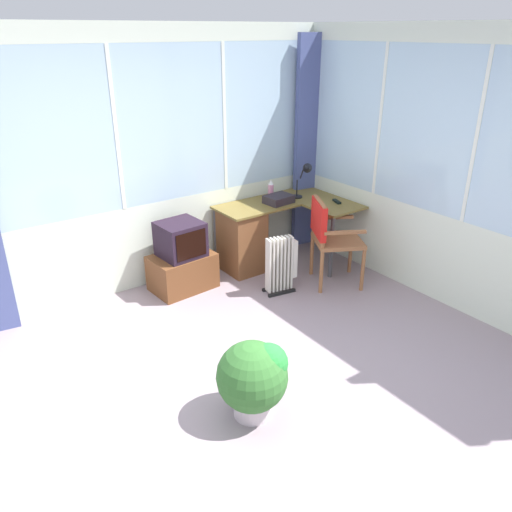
{
  "coord_description": "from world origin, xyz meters",
  "views": [
    {
      "loc": [
        -1.73,
        -2.46,
        2.53
      ],
      "look_at": [
        0.53,
        0.67,
        0.78
      ],
      "focal_mm": 35.45,
      "sensor_mm": 36.0,
      "label": 1
    }
  ],
  "objects_px": {
    "desk_lamp": "(305,175)",
    "wooden_armchair": "(327,231)",
    "paper_tray": "(279,199)",
    "space_heater": "(282,264)",
    "tv_remote": "(337,201)",
    "spray_bottle": "(271,189)",
    "desk": "(249,235)",
    "potted_plant": "(254,376)",
    "tv_on_stand": "(182,260)"
  },
  "relations": [
    {
      "from": "desk_lamp",
      "to": "wooden_armchair",
      "type": "bearing_deg",
      "value": -112.05
    },
    {
      "from": "paper_tray",
      "to": "space_heater",
      "type": "bearing_deg",
      "value": -124.99
    },
    {
      "from": "tv_remote",
      "to": "spray_bottle",
      "type": "bearing_deg",
      "value": 150.26
    },
    {
      "from": "tv_remote",
      "to": "desk",
      "type": "bearing_deg",
      "value": 173.23
    },
    {
      "from": "paper_tray",
      "to": "potted_plant",
      "type": "xyz_separation_m",
      "value": [
        -1.73,
        -1.94,
        -0.45
      ]
    },
    {
      "from": "spray_bottle",
      "to": "tv_on_stand",
      "type": "distance_m",
      "value": 1.36
    },
    {
      "from": "tv_remote",
      "to": "paper_tray",
      "type": "bearing_deg",
      "value": 164.63
    },
    {
      "from": "tv_on_stand",
      "to": "desk",
      "type": "bearing_deg",
      "value": -0.07
    },
    {
      "from": "tv_on_stand",
      "to": "desk_lamp",
      "type": "bearing_deg",
      "value": -2.75
    },
    {
      "from": "spray_bottle",
      "to": "potted_plant",
      "type": "bearing_deg",
      "value": -129.55
    },
    {
      "from": "wooden_armchair",
      "to": "desk_lamp",
      "type": "bearing_deg",
      "value": 67.95
    },
    {
      "from": "desk_lamp",
      "to": "paper_tray",
      "type": "bearing_deg",
      "value": 178.19
    },
    {
      "from": "tv_on_stand",
      "to": "spray_bottle",
      "type": "bearing_deg",
      "value": 6.16
    },
    {
      "from": "spray_bottle",
      "to": "potted_plant",
      "type": "relative_size",
      "value": 0.37
    },
    {
      "from": "paper_tray",
      "to": "space_heater",
      "type": "distance_m",
      "value": 0.86
    },
    {
      "from": "space_heater",
      "to": "potted_plant",
      "type": "bearing_deg",
      "value": -134.23
    },
    {
      "from": "spray_bottle",
      "to": "wooden_armchair",
      "type": "xyz_separation_m",
      "value": [
        0.05,
        -0.92,
        -0.23
      ]
    },
    {
      "from": "spray_bottle",
      "to": "potted_plant",
      "type": "xyz_separation_m",
      "value": [
        -1.77,
        -2.14,
        -0.51
      ]
    },
    {
      "from": "wooden_armchair",
      "to": "space_heater",
      "type": "xyz_separation_m",
      "value": [
        -0.5,
        0.12,
        -0.29
      ]
    },
    {
      "from": "tv_remote",
      "to": "space_heater",
      "type": "distance_m",
      "value": 1.08
    },
    {
      "from": "desk",
      "to": "wooden_armchair",
      "type": "relative_size",
      "value": 1.52
    },
    {
      "from": "desk_lamp",
      "to": "wooden_armchair",
      "type": "xyz_separation_m",
      "value": [
        -0.28,
        -0.7,
        -0.39
      ]
    },
    {
      "from": "tv_on_stand",
      "to": "potted_plant",
      "type": "height_order",
      "value": "tv_on_stand"
    },
    {
      "from": "wooden_armchair",
      "to": "tv_on_stand",
      "type": "relative_size",
      "value": 1.26
    },
    {
      "from": "spray_bottle",
      "to": "potted_plant",
      "type": "distance_m",
      "value": 2.83
    },
    {
      "from": "spray_bottle",
      "to": "tv_on_stand",
      "type": "bearing_deg",
      "value": -173.84
    },
    {
      "from": "tv_remote",
      "to": "spray_bottle",
      "type": "distance_m",
      "value": 0.77
    },
    {
      "from": "paper_tray",
      "to": "tv_on_stand",
      "type": "xyz_separation_m",
      "value": [
        -1.22,
        0.06,
        -0.45
      ]
    },
    {
      "from": "wooden_armchair",
      "to": "tv_on_stand",
      "type": "height_order",
      "value": "wooden_armchair"
    },
    {
      "from": "desk",
      "to": "desk_lamp",
      "type": "height_order",
      "value": "desk_lamp"
    },
    {
      "from": "tv_on_stand",
      "to": "space_heater",
      "type": "relative_size",
      "value": 1.22
    },
    {
      "from": "space_heater",
      "to": "spray_bottle",
      "type": "bearing_deg",
      "value": 60.1
    },
    {
      "from": "wooden_armchair",
      "to": "space_heater",
      "type": "bearing_deg",
      "value": 166.5
    },
    {
      "from": "desk",
      "to": "tv_on_stand",
      "type": "xyz_separation_m",
      "value": [
        -0.85,
        0.0,
        -0.08
      ]
    },
    {
      "from": "desk_lamp",
      "to": "spray_bottle",
      "type": "height_order",
      "value": "desk_lamp"
    },
    {
      "from": "paper_tray",
      "to": "potted_plant",
      "type": "relative_size",
      "value": 0.52
    },
    {
      "from": "spray_bottle",
      "to": "tv_on_stand",
      "type": "relative_size",
      "value": 0.29
    },
    {
      "from": "spray_bottle",
      "to": "paper_tray",
      "type": "height_order",
      "value": "spray_bottle"
    },
    {
      "from": "wooden_armchair",
      "to": "tv_on_stand",
      "type": "xyz_separation_m",
      "value": [
        -1.3,
        0.78,
        -0.28
      ]
    },
    {
      "from": "desk_lamp",
      "to": "spray_bottle",
      "type": "bearing_deg",
      "value": 147.43
    },
    {
      "from": "paper_tray",
      "to": "wooden_armchair",
      "type": "distance_m",
      "value": 0.74
    },
    {
      "from": "desk",
      "to": "spray_bottle",
      "type": "height_order",
      "value": "spray_bottle"
    },
    {
      "from": "paper_tray",
      "to": "space_heater",
      "type": "height_order",
      "value": "paper_tray"
    },
    {
      "from": "desk",
      "to": "tv_remote",
      "type": "relative_size",
      "value": 9.44
    },
    {
      "from": "tv_on_stand",
      "to": "space_heater",
      "type": "distance_m",
      "value": 1.04
    },
    {
      "from": "spray_bottle",
      "to": "paper_tray",
      "type": "relative_size",
      "value": 0.72
    },
    {
      "from": "tv_remote",
      "to": "wooden_armchair",
      "type": "height_order",
      "value": "wooden_armchair"
    },
    {
      "from": "desk",
      "to": "space_heater",
      "type": "distance_m",
      "value": 0.67
    },
    {
      "from": "spray_bottle",
      "to": "paper_tray",
      "type": "distance_m",
      "value": 0.21
    },
    {
      "from": "spray_bottle",
      "to": "tv_on_stand",
      "type": "height_order",
      "value": "spray_bottle"
    }
  ]
}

